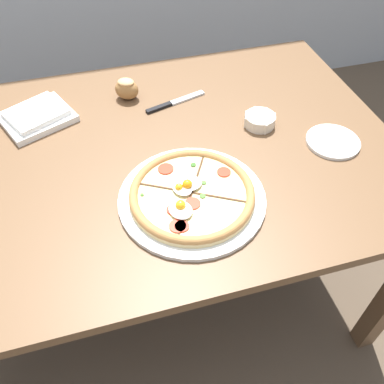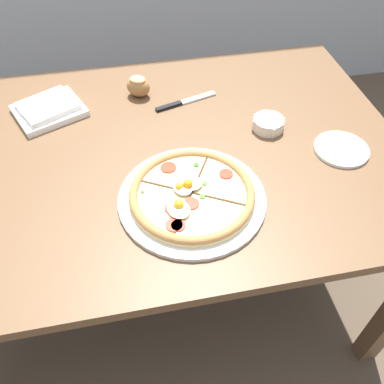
{
  "view_description": "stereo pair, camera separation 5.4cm",
  "coord_description": "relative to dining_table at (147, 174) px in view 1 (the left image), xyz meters",
  "views": [
    {
      "loc": [
        -0.1,
        -0.86,
        1.5
      ],
      "look_at": [
        0.08,
        -0.21,
        0.76
      ],
      "focal_mm": 38.0,
      "sensor_mm": 36.0,
      "label": 1
    },
    {
      "loc": [
        -0.05,
        -0.87,
        1.5
      ],
      "look_at": [
        0.08,
        -0.21,
        0.76
      ],
      "focal_mm": 38.0,
      "sensor_mm": 36.0,
      "label": 2
    }
  ],
  "objects": [
    {
      "name": "pizza",
      "position": [
        0.08,
        -0.21,
        0.1
      ],
      "size": [
        0.37,
        0.37,
        0.05
      ],
      "color": "white",
      "rests_on": "dining_table"
    },
    {
      "name": "side_saucer",
      "position": [
        0.53,
        -0.11,
        0.09
      ],
      "size": [
        0.15,
        0.15,
        0.01
      ],
      "color": "white",
      "rests_on": "dining_table"
    },
    {
      "name": "knife_main",
      "position": [
        0.14,
        0.21,
        0.09
      ],
      "size": [
        0.21,
        0.08,
        0.01
      ],
      "rotation": [
        0.0,
        0.0,
        0.29
      ],
      "color": "silver",
      "rests_on": "dining_table"
    },
    {
      "name": "ground_plane",
      "position": [
        0.0,
        0.0,
        -0.64
      ],
      "size": [
        12.0,
        12.0,
        0.0
      ],
      "primitive_type": "plane",
      "color": "brown"
    },
    {
      "name": "ramekin_bowl",
      "position": [
        0.36,
        0.03,
        0.1
      ],
      "size": [
        0.1,
        0.1,
        0.04
      ],
      "color": "silver",
      "rests_on": "dining_table"
    },
    {
      "name": "bread_piece_near",
      "position": [
        -0.0,
        0.28,
        0.12
      ],
      "size": [
        0.1,
        0.09,
        0.07
      ],
      "rotation": [
        0.0,
        0.0,
        2.61
      ],
      "color": "#A3703D",
      "rests_on": "dining_table"
    },
    {
      "name": "napkin_folded",
      "position": [
        -0.28,
        0.23,
        0.1
      ],
      "size": [
        0.25,
        0.23,
        0.04
      ],
      "rotation": [
        0.0,
        0.0,
        0.41
      ],
      "color": "white",
      "rests_on": "dining_table"
    },
    {
      "name": "dining_table",
      "position": [
        0.0,
        0.0,
        0.0
      ],
      "size": [
        1.46,
        0.96,
        0.73
      ],
      "color": "brown",
      "rests_on": "ground_plane"
    }
  ]
}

